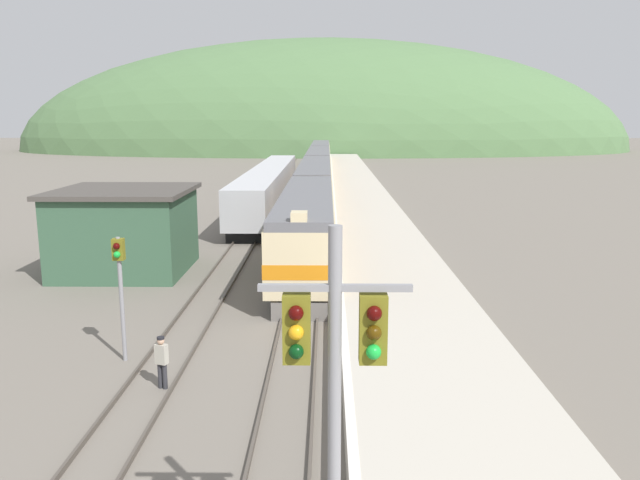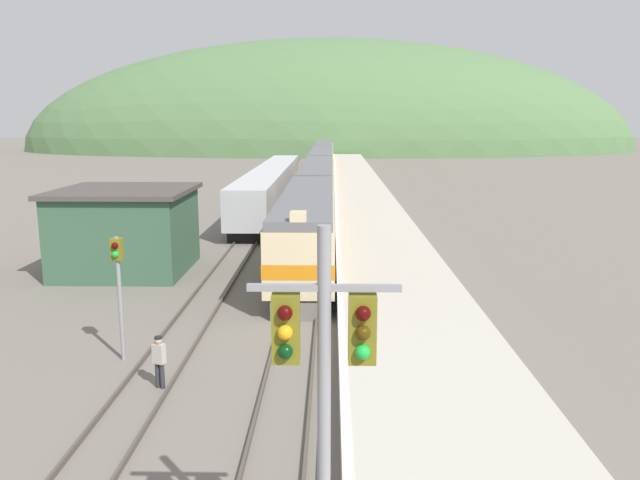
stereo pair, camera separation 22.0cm
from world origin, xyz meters
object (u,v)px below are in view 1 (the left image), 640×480
at_px(carriage_third, 319,164).
at_px(express_train_lead_car, 307,227).
at_px(carriage_fourth, 321,154).
at_px(carriage_second, 315,184).
at_px(signal_post_siding, 120,274).
at_px(track_worker, 162,360).
at_px(siding_train, 269,186).
at_px(signal_mast_main, 335,380).

bearing_deg(carriage_third, express_train_lead_car, -90.00).
distance_m(carriage_third, carriage_fourth, 23.71).
height_order(carriage_second, carriage_fourth, same).
relative_size(carriage_third, signal_post_siding, 5.41).
bearing_deg(signal_post_siding, carriage_second, 81.05).
distance_m(signal_post_siding, track_worker, 3.53).
distance_m(express_train_lead_car, carriage_fourth, 69.74).
bearing_deg(carriage_second, track_worker, -95.74).
height_order(carriage_third, siding_train, carriage_third).
bearing_deg(signal_mast_main, express_train_lead_car, 92.82).
height_order(carriage_third, track_worker, carriage_third).
bearing_deg(carriage_third, carriage_fourth, 90.00).
bearing_deg(track_worker, express_train_lead_car, 76.39).
bearing_deg(track_worker, carriage_third, 86.46).
relative_size(express_train_lead_car, track_worker, 12.03).
bearing_deg(siding_train, signal_mast_main, -83.61).
height_order(signal_mast_main, track_worker, signal_mast_main).
bearing_deg(siding_train, signal_post_siding, -92.17).
relative_size(siding_train, track_worker, 22.92).
bearing_deg(siding_train, carriage_second, -21.82).
distance_m(carriage_second, signal_post_siding, 36.44).
bearing_deg(track_worker, carriage_second, 84.26).
distance_m(carriage_third, signal_mast_main, 70.88).
xyz_separation_m(carriage_second, signal_mast_main, (1.22, -47.12, 2.07)).
distance_m(carriage_fourth, track_worker, 85.67).
height_order(express_train_lead_car, carriage_fourth, express_train_lead_car).
distance_m(express_train_lead_car, signal_mast_main, 24.92).
bearing_deg(signal_mast_main, carriage_third, 90.99).
bearing_deg(siding_train, express_train_lead_car, -79.98).
height_order(siding_train, track_worker, siding_train).
relative_size(express_train_lead_car, signal_post_siding, 4.63).
bearing_deg(siding_train, carriage_fourth, 84.70).
relative_size(signal_mast_main, signal_post_siding, 1.55).
height_order(express_train_lead_car, carriage_third, express_train_lead_car).
bearing_deg(carriage_second, signal_mast_main, -88.52).
bearing_deg(carriage_third, siding_train, -100.91).
xyz_separation_m(siding_train, signal_post_siding, (-1.43, -37.69, 1.19)).
bearing_deg(carriage_second, carriage_fourth, 90.00).
relative_size(siding_train, signal_post_siding, 8.83).
bearing_deg(signal_mast_main, carriage_fourth, 90.74).
relative_size(carriage_second, carriage_third, 1.00).
xyz_separation_m(express_train_lead_car, carriage_third, (0.00, 46.03, -0.01)).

